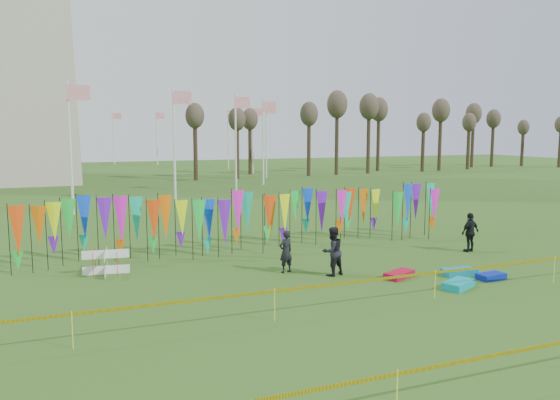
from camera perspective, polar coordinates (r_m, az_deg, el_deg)
name	(u,v)px	position (r m, az deg, el deg)	size (l,w,h in m)	color
ground	(329,300)	(16.60, 5.10, -10.39)	(160.00, 160.00, 0.00)	#2A4F16
banner_row	(256,213)	(22.99, -2.52, -1.39)	(18.64, 0.64, 2.46)	black
caution_tape_near	(339,285)	(15.36, 6.21, -8.83)	(26.00, 0.02, 0.90)	#DBC404
caution_tape_far	(476,361)	(11.14, 19.82, -15.55)	(26.00, 0.02, 0.90)	#DBC404
tree_line	(400,122)	(70.08, 12.44, 7.97)	(53.92, 1.92, 7.84)	#3C2D1E
box_kite	(106,262)	(20.19, -17.73, -6.20)	(0.81, 0.81, 0.90)	#B50D13
person_left	(286,252)	(19.46, 0.61, -5.41)	(0.56, 0.41, 1.52)	black
person_mid	(332,251)	(19.14, 5.49, -5.36)	(0.83, 0.52, 1.72)	black
person_right	(470,232)	(24.12, 19.25, -3.21)	(0.96, 0.55, 1.64)	black
kite_bag_turquoise	(459,284)	(18.62, 18.16, -8.39)	(1.19, 0.60, 0.24)	#0B9CB0
kite_bag_blue	(491,276)	(20.07, 21.19, -7.45)	(0.98, 0.51, 0.21)	#0A21A3
kite_bag_red	(399,274)	(19.38, 12.36, -7.61)	(1.19, 0.55, 0.22)	#AC0B2A
kite_bag_teal	(459,272)	(20.26, 18.22, -7.14)	(1.20, 0.58, 0.23)	#0B85A6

